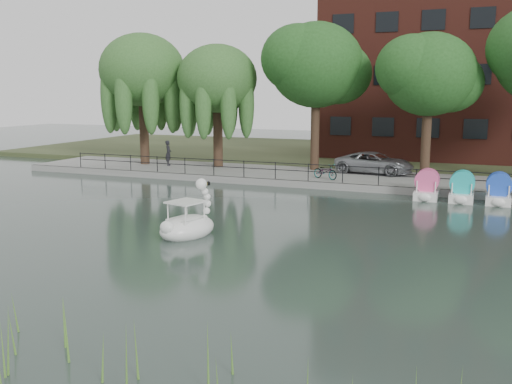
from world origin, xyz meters
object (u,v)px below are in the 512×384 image
Objects in this scene: pedestrian at (168,151)px; bicycle at (325,171)px; swan_boat at (188,224)px; minivan at (375,161)px.

bicycle is at bearing -125.70° from pedestrian.
minivan is at bearing 91.49° from swan_boat.
bicycle is at bearing 154.26° from minivan.
minivan is 13.98m from pedestrian.
minivan is 3.19× the size of bicycle.
pedestrian is (-11.67, 1.97, 0.49)m from bicycle.
swan_boat is (-1.82, -13.31, -0.44)m from bicycle.
pedestrian is at bearing 103.59° from minivan.
minivan is at bearing -7.82° from bicycle.
pedestrian is (-13.91, -1.40, 0.22)m from minivan.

